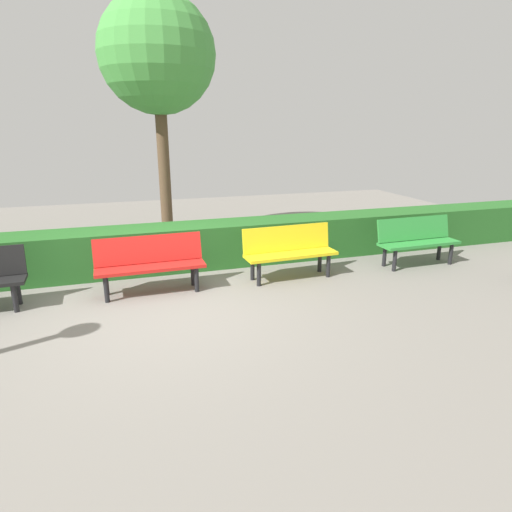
% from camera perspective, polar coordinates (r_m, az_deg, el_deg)
% --- Properties ---
extents(ground_plane, '(18.89, 18.89, 0.00)m').
position_cam_1_polar(ground_plane, '(6.26, -11.65, -6.67)').
color(ground_plane, gray).
extents(bench_green, '(1.53, 0.50, 0.86)m').
position_cam_1_polar(bench_green, '(8.41, 20.42, 2.14)').
color(bench_green, '#2D8C38').
rests_on(bench_green, ground_plane).
extents(bench_yellow, '(1.57, 0.52, 0.86)m').
position_cam_1_polar(bench_yellow, '(7.21, 4.40, 0.86)').
color(bench_yellow, yellow).
rests_on(bench_yellow, ground_plane).
extents(bench_red, '(1.62, 0.50, 0.86)m').
position_cam_1_polar(bench_red, '(6.74, -13.78, -0.72)').
color(bench_red, red).
rests_on(bench_red, ground_plane).
extents(hedge_row, '(14.89, 0.79, 0.77)m').
position_cam_1_polar(hedge_row, '(7.95, -5.71, 1.59)').
color(hedge_row, '#266023').
rests_on(hedge_row, ground_plane).
extents(tree_near, '(2.26, 2.26, 4.91)m').
position_cam_1_polar(tree_near, '(9.40, -12.86, 24.30)').
color(tree_near, brown).
rests_on(tree_near, ground_plane).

